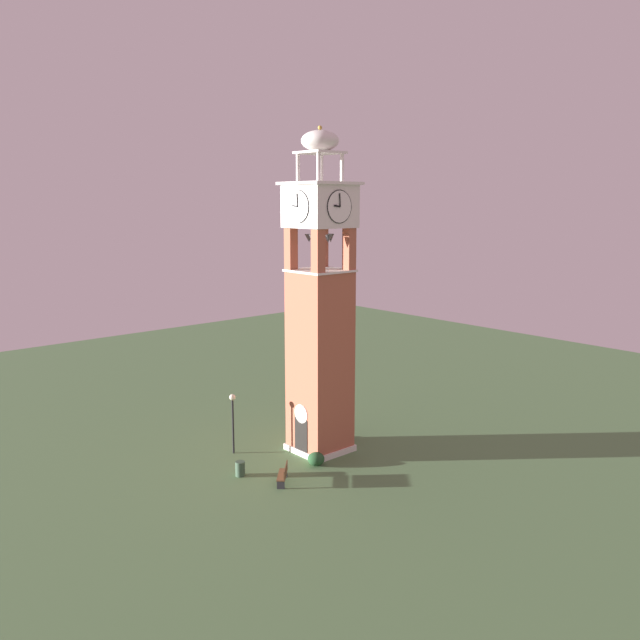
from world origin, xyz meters
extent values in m
plane|color=#517547|center=(0.00, 0.00, 0.00)|extent=(80.00, 80.00, 0.00)
cube|color=#AD5B42|center=(0.00, 0.00, 5.31)|extent=(2.88, 2.88, 10.62)
cube|color=silver|center=(0.00, 0.00, 0.17)|extent=(3.08, 3.08, 0.35)
cube|color=black|center=(0.00, -1.45, 1.15)|extent=(1.10, 0.04, 2.20)
cylinder|color=silver|center=(0.00, -1.45, 2.55)|extent=(1.10, 0.04, 1.10)
cube|color=#AD5B42|center=(-1.16, -1.16, 11.85)|extent=(0.56, 0.56, 2.46)
cube|color=#AD5B42|center=(1.16, -1.16, 11.85)|extent=(0.56, 0.56, 2.46)
cube|color=#AD5B42|center=(-1.16, 1.16, 11.85)|extent=(0.56, 0.56, 2.46)
cube|color=#AD5B42|center=(1.16, 1.16, 11.85)|extent=(0.56, 0.56, 2.46)
cube|color=silver|center=(0.00, 0.00, 10.68)|extent=(3.04, 3.04, 0.12)
cone|color=#4C4C51|center=(0.65, 0.02, 12.49)|extent=(0.48, 0.48, 0.44)
cone|color=#4C4C51|center=(0.22, 0.61, 12.49)|extent=(0.39, 0.39, 0.48)
cone|color=#4C4C51|center=(-0.57, 0.30, 12.49)|extent=(0.59, 0.59, 0.41)
cone|color=#4C4C51|center=(-0.56, -0.33, 12.49)|extent=(0.50, 0.50, 0.44)
cone|color=#4C4C51|center=(0.08, -0.64, 12.49)|extent=(0.36, 0.36, 0.47)
cube|color=silver|center=(0.00, 0.00, 14.25)|extent=(3.12, 3.12, 2.34)
cylinder|color=white|center=(0.00, -1.58, 14.25)|extent=(1.78, 0.05, 1.78)
torus|color=black|center=(0.00, -1.58, 14.25)|extent=(1.80, 0.06, 1.80)
cube|color=black|center=(-0.22, -1.64, 14.28)|extent=(0.45, 0.03, 0.15)
cube|color=black|center=(-0.02, -1.64, 14.60)|extent=(0.11, 0.03, 0.71)
cylinder|color=white|center=(0.00, 1.58, 14.25)|extent=(1.78, 0.05, 1.78)
torus|color=black|center=(0.00, 1.58, 14.25)|extent=(1.80, 0.06, 1.80)
cube|color=black|center=(-0.22, 1.64, 14.28)|extent=(0.45, 0.03, 0.15)
cube|color=black|center=(-0.02, 1.64, 14.60)|extent=(0.11, 0.03, 0.71)
cylinder|color=white|center=(-1.58, 0.00, 14.25)|extent=(0.05, 1.78, 1.78)
torus|color=black|center=(-1.58, 0.00, 14.25)|extent=(0.06, 1.80, 1.80)
cube|color=black|center=(-1.64, -0.22, 14.28)|extent=(0.03, 0.45, 0.15)
cube|color=black|center=(-1.64, -0.02, 14.60)|extent=(0.03, 0.11, 0.71)
cylinder|color=white|center=(1.58, 0.00, 14.25)|extent=(0.05, 1.78, 1.78)
torus|color=black|center=(1.58, 0.00, 14.25)|extent=(0.06, 1.80, 1.80)
cube|color=black|center=(1.64, -0.22, 14.28)|extent=(0.03, 0.45, 0.15)
cube|color=black|center=(1.64, -0.02, 14.60)|extent=(0.03, 0.11, 0.71)
cube|color=silver|center=(0.00, 0.00, 15.50)|extent=(3.48, 3.48, 0.16)
cylinder|color=silver|center=(-0.86, -0.86, 16.33)|extent=(0.22, 0.22, 1.51)
cylinder|color=silver|center=(0.86, -0.86, 16.33)|extent=(0.22, 0.22, 1.51)
cylinder|color=silver|center=(-0.86, 0.86, 16.33)|extent=(0.22, 0.22, 1.51)
cylinder|color=silver|center=(0.86, 0.86, 16.33)|extent=(0.22, 0.22, 1.51)
cube|color=silver|center=(0.00, 0.00, 17.15)|extent=(2.16, 2.16, 0.12)
ellipsoid|color=silver|center=(0.00, 0.00, 17.78)|extent=(2.08, 2.08, 1.14)
sphere|color=#B79338|center=(0.00, 0.00, 18.47)|extent=(0.24, 0.24, 0.24)
cube|color=brown|center=(2.18, -4.57, 0.45)|extent=(1.46, 1.43, 0.06)
cube|color=brown|center=(2.31, -4.44, 0.73)|extent=(1.18, 1.15, 0.44)
cube|color=#2D2D33|center=(2.69, -5.07, 0.21)|extent=(0.33, 0.34, 0.42)
cube|color=#2D2D33|center=(1.66, -4.07, 0.21)|extent=(0.33, 0.34, 0.42)
cylinder|color=black|center=(-2.98, -4.12, 1.61)|extent=(0.12, 0.12, 3.21)
sphere|color=#F9EFCC|center=(-2.98, -4.12, 3.39)|extent=(0.36, 0.36, 0.36)
cylinder|color=#38513D|center=(-0.04, -5.69, 0.40)|extent=(0.52, 0.52, 0.80)
ellipsoid|color=#234C28|center=(1.57, -1.69, 0.37)|extent=(0.95, 0.95, 0.74)
camera|label=1|loc=(27.75, -24.57, 14.55)|focal=36.99mm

